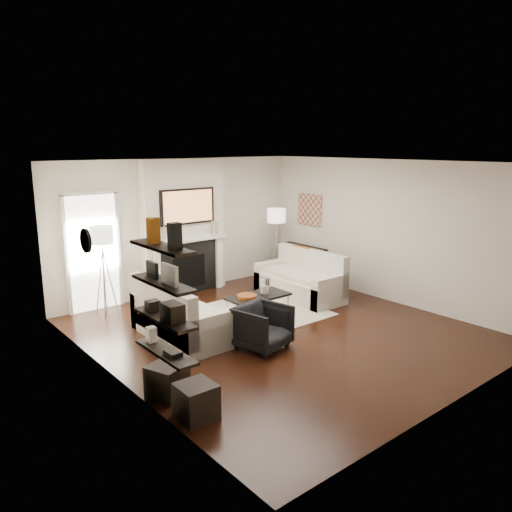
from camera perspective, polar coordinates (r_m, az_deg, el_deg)
room_envelope at (r=7.82m, az=2.79°, el=0.68°), size 6.00×6.00×6.00m
chimney_breast at (r=10.10m, az=-8.24°, el=3.30°), size 1.80×0.25×2.70m
fireplace_surround at (r=10.15m, az=-7.69°, el=-1.42°), size 1.30×0.02×1.04m
firebox at (r=10.16m, az=-7.67°, el=-1.81°), size 0.75×0.02×0.65m
mantel_pilaster_l at (r=9.77m, az=-11.19°, el=-1.92°), size 0.12×0.08×1.10m
mantel_pilaster_r at (r=10.50m, az=-4.28°, el=-0.69°), size 0.12×0.08×1.10m
mantel_shelf at (r=9.98m, az=-7.64°, el=1.87°), size 1.70×0.18×0.07m
tv_body at (r=9.90m, az=-7.83°, el=5.64°), size 1.20×0.06×0.70m
tv_screen at (r=9.87m, az=-7.73°, el=5.63°), size 1.10×0.00×0.62m
candlestick_l_tall at (r=9.68m, az=-10.47°, el=2.55°), size 0.04×0.04×0.30m
candlestick_l_short at (r=9.63m, az=-11.14°, el=2.28°), size 0.04×0.04×0.24m
candlestick_r_tall at (r=10.25m, az=-5.09°, el=3.27°), size 0.04×0.04×0.30m
candlestick_r_short at (r=10.33m, az=-4.49°, el=3.18°), size 0.04×0.04×0.24m
hallway_panel at (r=9.44m, az=-18.14°, el=0.29°), size 0.90×0.02×2.10m
door_trim_l at (r=9.27m, az=-20.84°, el=-0.14°), size 0.06×0.06×2.16m
door_trim_r at (r=9.60m, az=-15.44°, el=0.67°), size 0.06×0.06×2.16m
door_trim_top at (r=9.27m, az=-18.55°, el=6.81°), size 1.02×0.06×0.06m
rug at (r=8.90m, az=-1.00°, el=-6.79°), size 2.60×2.00×0.01m
loveseat_left_base at (r=7.97m, az=-8.52°, el=-7.76°), size 0.85×1.80×0.42m
loveseat_left_back at (r=7.71m, az=-10.74°, el=-6.07°), size 0.18×1.80×0.80m
loveseat_left_arm_n at (r=7.29m, az=-5.22°, el=-8.88°), size 0.85×0.18×0.60m
loveseat_left_arm_s at (r=8.61m, az=-11.34°, el=-5.67°), size 0.85×0.18×0.60m
loveseat_left_cushion at (r=7.90m, az=-8.27°, el=-5.92°), size 0.63×1.44×0.10m
pillow_left_orange at (r=7.90m, az=-11.86°, el=-4.10°), size 0.10×0.42×0.42m
pillow_left_charcoal at (r=7.40m, az=-9.68°, el=-5.24°), size 0.10×0.40×0.40m
loveseat_right_base at (r=9.89m, az=4.96°, el=-3.59°), size 0.85×1.80×0.42m
loveseat_right_back at (r=10.03m, az=6.37°, el=-1.51°), size 0.18×1.80×0.80m
loveseat_right_arm_n at (r=9.33m, az=8.46°, el=-4.12°), size 0.85×0.18×0.60m
loveseat_right_arm_s at (r=10.43m, az=1.87°, el=-2.17°), size 0.85×0.18×0.60m
loveseat_right_cushion at (r=9.78m, az=4.78°, el=-2.19°), size 0.63×1.44×0.10m
pillow_right_orange at (r=10.19m, az=5.19°, el=-0.08°), size 0.10×0.42×0.42m
pillow_right_charcoal at (r=9.79m, az=7.65°, el=-0.74°), size 0.10×0.40×0.40m
coffee_table at (r=8.65m, az=0.25°, el=-4.63°), size 1.10×0.55×0.04m
coffee_leg_nw at (r=8.25m, az=-1.46°, el=-7.03°), size 0.02×0.02×0.38m
coffee_leg_ne at (r=8.87m, az=3.66°, el=-5.63°), size 0.02×0.02×0.38m
coffee_leg_sw at (r=8.59m, az=-3.28°, el=-6.25°), size 0.02×0.02×0.38m
coffee_leg_se at (r=9.18m, az=1.78°, el=-4.97°), size 0.02×0.02×0.38m
hurricane_glass at (r=8.69m, az=1.01°, el=-3.44°), size 0.17×0.17×0.30m
hurricane_candle at (r=8.71m, az=1.01°, el=-3.85°), size 0.09×0.09×0.14m
copper_bowl at (r=8.48m, az=-1.05°, el=-4.66°), size 0.34×0.34×0.06m
armchair at (r=7.44m, az=0.75°, el=-7.88°), size 0.83×0.79×0.72m
lamp_left_post at (r=9.14m, az=-16.91°, el=-2.92°), size 0.02×0.02×1.20m
lamp_left_shade at (r=8.96m, az=-17.26°, el=2.32°), size 0.40×0.40×0.30m
lamp_left_leg_a at (r=9.18m, az=-16.28°, el=-2.81°), size 0.25×0.02×1.23m
lamp_left_leg_b at (r=9.21m, az=-17.46°, el=-2.85°), size 0.14×0.22×1.23m
lamp_left_leg_c at (r=9.04m, az=-17.00°, el=-3.11°), size 0.14×0.22×1.23m
lamp_right_post at (r=11.06m, az=2.31°, el=0.28°), size 0.02×0.02×1.20m
lamp_right_shade at (r=10.90m, az=2.35°, el=4.64°), size 0.40×0.40×0.30m
lamp_right_leg_a at (r=11.13m, az=2.74°, el=0.36°), size 0.25×0.02×1.23m
lamp_right_leg_b at (r=11.09m, az=1.77°, el=0.32°), size 0.14×0.22×1.23m
lamp_right_leg_c at (r=10.95m, az=2.43°, el=0.16°), size 0.14×0.22×1.23m
console_top at (r=11.16m, az=5.36°, el=1.03°), size 0.35×1.20×0.04m
console_leg_n at (r=10.87m, az=7.36°, el=-1.36°), size 0.30×0.04×0.71m
console_leg_s at (r=11.63m, az=3.42°, el=-0.35°), size 0.30×0.04×0.71m
wall_art at (r=11.11m, az=6.17°, el=5.25°), size 0.03×0.70×0.70m
shelf_bottom at (r=5.77m, az=-10.26°, el=-10.75°), size 0.25×1.00×0.03m
shelf_lower at (r=5.62m, az=-10.42°, el=-7.01°), size 0.25×1.00×0.04m
shelf_upper at (r=5.50m, az=-10.58°, el=-3.08°), size 0.25×1.00×0.04m
shelf_top at (r=5.41m, az=-10.75°, el=1.00°), size 0.25×1.00×0.04m
decor_magfile_a at (r=5.13m, az=-9.28°, el=2.23°), size 0.12×0.10×0.28m
decor_magfile_b at (r=5.52m, az=-11.66°, el=2.87°), size 0.12×0.10×0.28m
decor_frame_a at (r=5.34m, az=-9.85°, el=-2.11°), size 0.04×0.30×0.22m
decor_frame_b at (r=5.67m, az=-11.77°, el=-1.53°), size 0.04×0.22×0.18m
decor_wine_rack at (r=5.43m, az=-9.53°, el=-6.36°), size 0.18×0.25×0.20m
decor_box_small at (r=5.82m, az=-11.73°, el=-5.57°), size 0.15×0.12×0.12m
decor_books at (r=5.62m, az=-9.48°, el=-10.88°), size 0.14×0.20×0.05m
decor_box_tall at (r=6.00m, az=-11.87°, el=-8.77°), size 0.10×0.10×0.18m
clock_rim at (r=7.11m, az=-18.89°, el=1.67°), size 0.04×0.34×0.34m
clock_face at (r=7.11m, az=-18.71°, el=1.69°), size 0.01×0.29×0.29m
ottoman_near at (r=6.26m, az=-10.12°, el=-13.82°), size 0.52×0.52×0.40m
ottoman_far at (r=5.77m, az=-6.86°, el=-16.15°), size 0.41×0.41×0.40m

